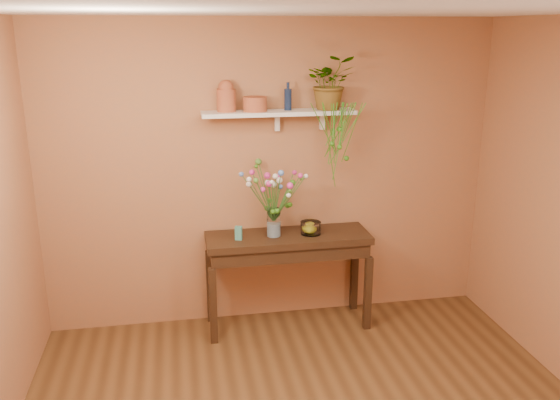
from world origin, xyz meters
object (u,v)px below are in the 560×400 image
object	(u,v)px
sideboard	(288,248)
glass_bowl	(311,228)
terracotta_jug	(226,97)
spider_plant	(331,83)
glass_vase	(274,224)
blue_bottle	(288,99)
bouquet	(274,186)

from	to	relation	value
sideboard	glass_bowl	distance (m)	0.27
sideboard	glass_bowl	size ratio (longest dim) A/B	7.92
terracotta_jug	spider_plant	world-z (taller)	spider_plant
sideboard	glass_vase	bearing A→B (deg)	-176.56
blue_bottle	bouquet	size ratio (longest dim) A/B	0.41
sideboard	blue_bottle	size ratio (longest dim) A/B	6.16
spider_plant	blue_bottle	bearing A→B (deg)	176.15
glass_vase	glass_bowl	xyz separation A→B (m)	(0.33, -0.00, -0.06)
blue_bottle	glass_vase	size ratio (longest dim) A/B	0.93
bouquet	glass_bowl	size ratio (longest dim) A/B	3.14
terracotta_jug	blue_bottle	distance (m)	0.52
sideboard	glass_bowl	world-z (taller)	glass_bowl
blue_bottle	glass_vase	world-z (taller)	blue_bottle
blue_bottle	terracotta_jug	bearing A→B (deg)	179.46
sideboard	terracotta_jug	world-z (taller)	terracotta_jug
blue_bottle	glass_bowl	world-z (taller)	blue_bottle
terracotta_jug	bouquet	bearing A→B (deg)	-21.91
spider_plant	bouquet	xyz separation A→B (m)	(-0.50, -0.12, -0.85)
bouquet	glass_bowl	bearing A→B (deg)	-0.14
glass_vase	bouquet	xyz separation A→B (m)	(0.01, -0.00, 0.34)
blue_bottle	bouquet	bearing A→B (deg)	-134.20
spider_plant	sideboard	bearing A→B (deg)	-163.32
bouquet	glass_bowl	distance (m)	0.51
glass_bowl	glass_vase	bearing A→B (deg)	179.84
spider_plant	bouquet	world-z (taller)	spider_plant
sideboard	glass_vase	distance (m)	0.27
bouquet	sideboard	bearing A→B (deg)	3.73
glass_vase	glass_bowl	world-z (taller)	glass_vase
terracotta_jug	glass_vase	distance (m)	1.16
spider_plant	bouquet	bearing A→B (deg)	-166.33
sideboard	glass_bowl	bearing A→B (deg)	-2.49
glass_bowl	sideboard	bearing A→B (deg)	177.51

